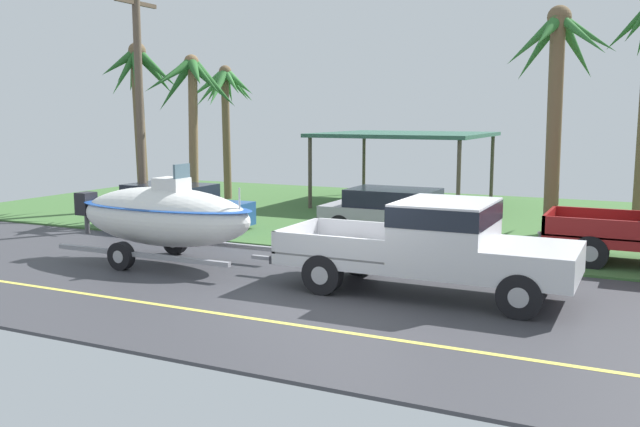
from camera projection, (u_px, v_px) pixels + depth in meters
name	position (u px, v px, depth m)	size (l,w,h in m)	color
ground	(459.00, 233.00, 20.67)	(36.00, 22.00, 0.11)	#38383D
pickup_truck_towing	(444.00, 243.00, 13.42)	(5.99, 2.15, 1.87)	silver
boat_on_trailer	(164.00, 216.00, 16.30)	(5.92, 2.21, 2.38)	gray
parked_sedan_near	(399.00, 214.00, 19.94)	(4.46, 1.95, 1.38)	#99999E
parked_sedan_far	(175.00, 207.00, 21.27)	(4.59, 1.84, 1.38)	#234C89
carport_awning	(406.00, 136.00, 26.44)	(6.05, 5.76, 2.80)	#4C4238
palm_tree_near_right	(225.00, 95.00, 27.90)	(2.81, 3.59, 5.45)	brown
palm_tree_mid	(194.00, 91.00, 22.98)	(2.88, 3.20, 5.46)	brown
palm_tree_far_left	(557.00, 70.00, 18.44)	(2.94, 3.07, 6.36)	brown
palm_tree_far_right	(139.00, 85.00, 24.72)	(3.15, 3.51, 6.04)	brown
utility_pole	(140.00, 103.00, 21.14)	(0.24, 1.80, 7.41)	brown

